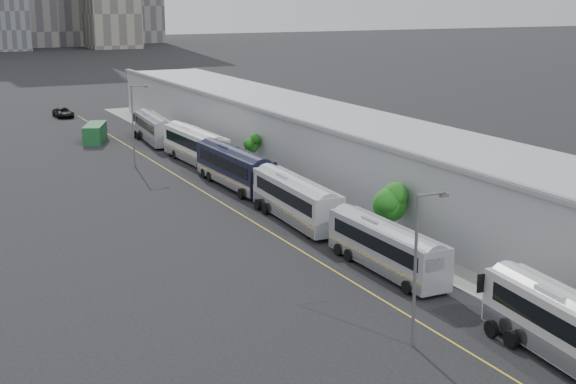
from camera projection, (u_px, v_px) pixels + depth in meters
sidewalk at (422, 235)px, 64.65m from camera, size 10.00×170.00×0.12m
lane_line at (306, 254)px, 60.14m from camera, size 0.12×160.00×0.02m
depot at (463, 189)px, 65.55m from camera, size 12.45×160.40×7.20m
bus_2 at (576, 339)px, 41.39m from camera, size 3.93×13.20×3.80m
bus_3 at (386, 251)px, 55.97m from camera, size 2.71×12.04×3.52m
bus_4 at (296, 203)px, 68.34m from camera, size 3.29×13.34×3.87m
bus_5 at (234, 171)px, 80.89m from camera, size 3.07×13.78×4.01m
bus_6 at (196, 149)px, 92.51m from camera, size 3.21×13.86×4.03m
bus_7 at (154, 131)px, 105.60m from camera, size 3.53×12.83×3.70m
tree_2 at (390, 200)px, 61.81m from camera, size 2.68×2.68×4.91m
tree_3 at (251, 144)px, 86.29m from camera, size 1.54×1.54×4.11m
street_lamp_near at (419, 259)px, 43.28m from camera, size 2.04×0.22×8.66m
street_lamp_far at (134, 120)px, 89.87m from camera, size 2.04×0.22×9.23m
shipping_container at (95, 133)px, 106.31m from camera, size 4.64×7.20×2.37m
suv at (63, 113)px, 127.79m from camera, size 2.74×5.55×1.52m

